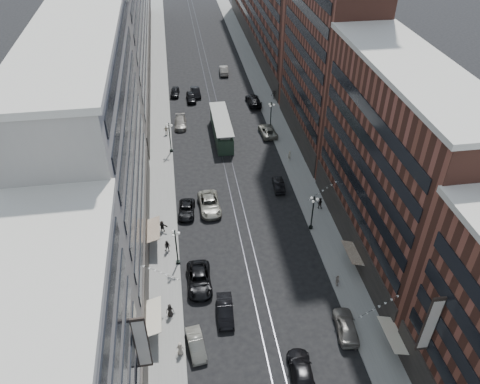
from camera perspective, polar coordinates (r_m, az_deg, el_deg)
ground at (r=86.41m, az=-2.33°, el=7.10°), size 220.00×220.00×0.00m
sidewalk_west at (r=94.90m, az=-9.75°, el=9.52°), size 4.00×180.00×0.15m
sidewalk_east at (r=96.66m, az=3.57°, el=10.52°), size 4.00×180.00×0.15m
rail_west at (r=95.12m, az=-3.46°, el=10.02°), size 0.12×180.00×0.02m
rail_east at (r=95.24m, az=-2.61°, el=10.09°), size 0.12×180.00×0.02m
building_west_mid at (r=56.47m, az=-16.82°, el=4.43°), size 8.00×36.00×28.00m
building_west_far at (r=114.99m, az=-13.80°, el=20.84°), size 8.00×90.00×26.00m
building_east_mid at (r=58.12m, az=18.14°, el=2.79°), size 8.00×30.00×24.00m
building_east_tower at (r=77.96m, az=10.95°, el=19.97°), size 8.00×26.00×42.00m
lamppost_sw_far at (r=58.31m, az=-7.77°, el=-6.53°), size 1.03×1.14×5.52m
lamppost_sw_mid at (r=80.20m, az=-8.55°, el=6.71°), size 1.03×1.14×5.52m
lamppost_se_far at (r=63.56m, az=8.85°, el=-2.37°), size 1.03×1.14×5.52m
lamppost_se_mid at (r=86.24m, az=3.78°, el=9.33°), size 1.03×1.14×5.52m
streetcar at (r=84.66m, az=-2.27°, el=7.75°), size 2.95×13.35×3.69m
car_1 at (r=51.62m, az=-5.37°, el=-18.02°), size 2.09×4.62×1.47m
car_2 at (r=57.13m, az=-4.99°, el=-10.60°), size 2.92×6.21×1.72m
car_4 at (r=53.84m, az=12.80°, el=-15.63°), size 2.68×5.45×1.79m
car_5 at (r=53.99m, az=-1.82°, el=-14.25°), size 1.98×5.05×1.64m
car_6 at (r=50.02m, az=7.47°, el=-20.79°), size 2.67×5.74×1.62m
pedestrian_1 at (r=51.18m, az=-7.30°, el=-18.40°), size 0.90×0.59×1.71m
pedestrian_2 at (r=61.49m, az=-8.85°, el=-6.55°), size 0.94×0.68×1.73m
pedestrian_4 at (r=57.86m, az=11.80°, el=-10.52°), size 0.53×1.00×1.64m
car_7 at (r=67.35m, az=-6.54°, el=-2.17°), size 2.80×5.14×1.37m
car_8 at (r=89.14m, az=-7.26°, el=8.38°), size 2.40×5.35×1.52m
car_9 at (r=101.45m, az=-7.95°, el=11.98°), size 2.22×4.54×1.49m
car_10 at (r=71.97m, az=4.72°, el=0.90°), size 1.84×4.46×1.44m
car_11 at (r=85.88m, az=3.40°, el=7.47°), size 2.98×5.84×1.58m
car_12 at (r=96.63m, az=1.66°, el=11.11°), size 2.79×6.28×1.79m
car_13 at (r=98.66m, az=-5.99°, el=11.43°), size 1.95×4.74×1.61m
car_14 at (r=111.16m, az=-1.99°, el=14.64°), size 2.14×5.38×1.74m
pedestrian_5 at (r=64.56m, az=-9.47°, el=-4.14°), size 1.65×0.76×1.72m
pedestrian_6 at (r=86.51m, az=-8.97°, el=7.48°), size 1.05×0.52×1.76m
pedestrian_7 at (r=68.53m, az=9.69°, el=-1.34°), size 0.97×0.72×1.79m
pedestrian_8 at (r=78.58m, az=6.04°, el=4.46°), size 0.74×0.66×1.71m
pedestrian_9 at (r=98.70m, az=4.17°, el=11.75°), size 1.33×0.76×1.94m
car_extra_0 at (r=67.76m, az=-3.74°, el=-1.49°), size 3.16×6.44×1.76m
car_extra_1 at (r=100.76m, az=-5.43°, el=12.02°), size 2.01×4.92×1.59m
pedestrian_extra_1 at (r=54.27m, az=-8.53°, el=-14.07°), size 0.89×0.51×1.78m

